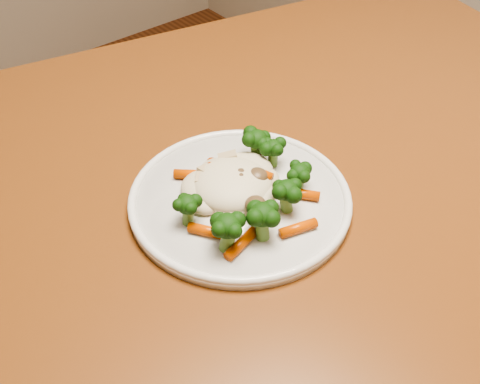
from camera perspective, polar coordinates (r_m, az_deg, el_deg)
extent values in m
cube|color=brown|center=(0.73, -2.26, -2.25)|extent=(1.46, 1.13, 0.04)
cube|color=brown|center=(1.47, 12.94, 3.70)|extent=(0.07, 0.07, 0.71)
cylinder|color=white|center=(0.71, 0.00, -0.85)|extent=(0.26, 0.26, 0.01)
ellipsoid|color=beige|center=(0.70, -0.77, 1.42)|extent=(0.11, 0.10, 0.04)
ellipsoid|color=black|center=(0.64, -1.19, -4.02)|extent=(0.05, 0.05, 0.04)
ellipsoid|color=black|center=(0.65, 2.13, -2.94)|extent=(0.05, 0.05, 0.04)
ellipsoid|color=black|center=(0.68, 4.41, -0.51)|extent=(0.04, 0.04, 0.04)
ellipsoid|color=black|center=(0.71, 5.64, 1.29)|extent=(0.04, 0.04, 0.03)
ellipsoid|color=black|center=(0.75, 3.16, 3.62)|extent=(0.04, 0.04, 0.03)
ellipsoid|color=black|center=(0.75, 1.58, 4.35)|extent=(0.04, 0.04, 0.04)
ellipsoid|color=black|center=(0.67, -4.99, -1.81)|extent=(0.04, 0.04, 0.04)
cylinder|color=#DA5105|center=(0.73, -4.33, 1.66)|extent=(0.05, 0.04, 0.01)
cylinder|color=#DA5105|center=(0.74, -2.57, 1.95)|extent=(0.03, 0.04, 0.01)
cylinder|color=#DA5105|center=(0.75, 0.34, 2.71)|extent=(0.05, 0.02, 0.01)
cylinder|color=#DA5105|center=(0.66, -3.13, -3.71)|extent=(0.03, 0.04, 0.01)
cylinder|color=#DA5105|center=(0.65, 0.11, -4.92)|extent=(0.05, 0.02, 0.01)
cylinder|color=#DA5105|center=(0.67, 5.54, -3.43)|extent=(0.05, 0.02, 0.01)
cylinder|color=#DA5105|center=(0.71, 5.84, -0.18)|extent=(0.04, 0.04, 0.01)
cylinder|color=#DA5105|center=(0.72, 1.60, 1.90)|extent=(0.02, 0.04, 0.01)
cylinder|color=#DA5105|center=(0.71, -2.97, 1.53)|extent=(0.04, 0.04, 0.01)
ellipsoid|color=brown|center=(0.71, -0.06, 1.47)|extent=(0.03, 0.03, 0.02)
ellipsoid|color=brown|center=(0.71, 1.61, 1.48)|extent=(0.03, 0.03, 0.02)
ellipsoid|color=brown|center=(0.69, -1.41, 0.23)|extent=(0.02, 0.02, 0.01)
ellipsoid|color=brown|center=(0.67, 1.49, -1.17)|extent=(0.02, 0.02, 0.02)
ellipsoid|color=brown|center=(0.70, -0.05, 1.13)|extent=(0.03, 0.03, 0.02)
cube|color=tan|center=(0.72, -2.68, 1.94)|extent=(0.02, 0.02, 0.01)
cube|color=tan|center=(0.74, -1.13, 3.17)|extent=(0.03, 0.03, 0.01)
cube|color=tan|center=(0.71, -3.71, 1.26)|extent=(0.02, 0.02, 0.01)
cube|color=tan|center=(0.72, -3.24, 2.05)|extent=(0.02, 0.01, 0.01)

